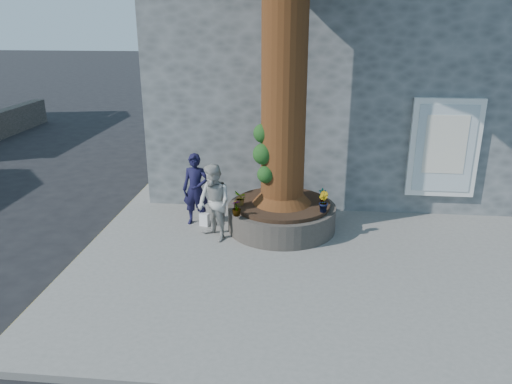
# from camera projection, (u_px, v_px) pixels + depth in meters

# --- Properties ---
(ground) EXTENTS (120.00, 120.00, 0.00)m
(ground) POSITION_uv_depth(u_px,v_px,m) (231.00, 276.00, 9.03)
(ground) COLOR black
(ground) RESTS_ON ground
(pavement) EXTENTS (9.00, 8.00, 0.12)m
(pavement) POSITION_uv_depth(u_px,v_px,m) (314.00, 253.00, 9.80)
(pavement) COLOR slate
(pavement) RESTS_ON ground
(yellow_line) EXTENTS (0.10, 30.00, 0.01)m
(yellow_line) POSITION_uv_depth(u_px,v_px,m) (92.00, 245.00, 10.27)
(yellow_line) COLOR yellow
(yellow_line) RESTS_ON ground
(stone_shop) EXTENTS (10.30, 8.30, 6.30)m
(stone_shop) POSITION_uv_depth(u_px,v_px,m) (352.00, 63.00, 14.48)
(stone_shop) COLOR #535759
(stone_shop) RESTS_ON ground
(planter) EXTENTS (2.30, 2.30, 0.60)m
(planter) POSITION_uv_depth(u_px,v_px,m) (282.00, 216.00, 10.69)
(planter) COLOR black
(planter) RESTS_ON pavement
(man) EXTENTS (0.61, 0.42, 1.58)m
(man) POSITION_uv_depth(u_px,v_px,m) (196.00, 190.00, 10.77)
(man) COLOR black
(man) RESTS_ON pavement
(woman) EXTENTS (0.96, 0.96, 1.58)m
(woman) POSITION_uv_depth(u_px,v_px,m) (214.00, 203.00, 10.02)
(woman) COLOR #AAA8A3
(woman) RESTS_ON pavement
(shopping_bag) EXTENTS (0.23, 0.17, 0.28)m
(shopping_bag) POSITION_uv_depth(u_px,v_px,m) (204.00, 220.00, 10.87)
(shopping_bag) COLOR white
(shopping_bag) RESTS_ON pavement
(plant_a) EXTENTS (0.18, 0.14, 0.32)m
(plant_a) POSITION_uv_depth(u_px,v_px,m) (322.00, 196.00, 10.50)
(plant_a) COLOR gray
(plant_a) RESTS_ON planter
(plant_b) EXTENTS (0.29, 0.30, 0.42)m
(plant_b) POSITION_uv_depth(u_px,v_px,m) (323.00, 202.00, 10.01)
(plant_b) COLOR gray
(plant_b) RESTS_ON planter
(plant_c) EXTENTS (0.25, 0.25, 0.33)m
(plant_c) POSITION_uv_depth(u_px,v_px,m) (237.00, 208.00, 9.82)
(plant_c) COLOR gray
(plant_c) RESTS_ON planter
(plant_d) EXTENTS (0.32, 0.34, 0.31)m
(plant_d) POSITION_uv_depth(u_px,v_px,m) (241.00, 198.00, 10.37)
(plant_d) COLOR gray
(plant_d) RESTS_ON planter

